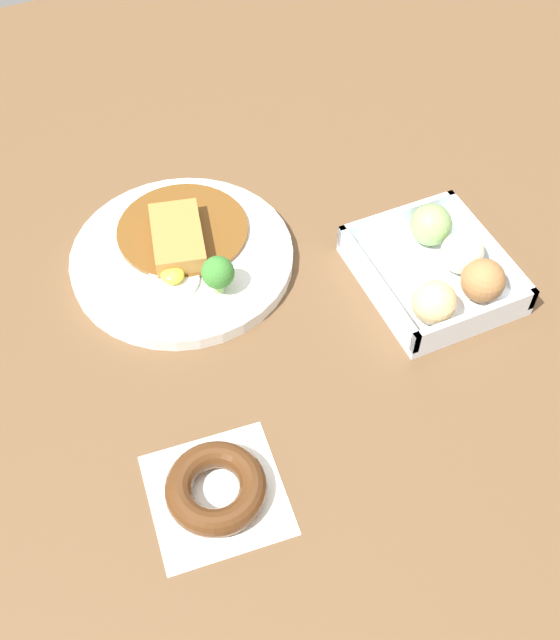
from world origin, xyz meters
TOP-DOWN VIEW (x-y plane):
  - ground_plane at (0.00, 0.00)m, footprint 1.60×1.60m
  - curry_plate at (0.09, 0.16)m, footprint 0.28×0.28m
  - donut_box at (-0.07, -0.12)m, footprint 0.19×0.17m
  - chocolate_ring_donut at (-0.23, 0.23)m, footprint 0.15×0.15m

SIDE VIEW (x-z plane):
  - ground_plane at x=0.00m, z-range 0.00..0.00m
  - curry_plate at x=0.09m, z-range -0.02..0.05m
  - chocolate_ring_donut at x=-0.23m, z-range 0.00..0.03m
  - donut_box at x=-0.07m, z-range -0.01..0.06m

